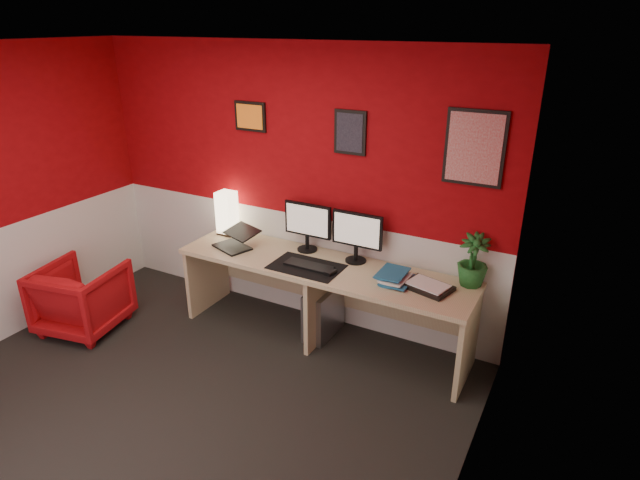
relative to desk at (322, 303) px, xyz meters
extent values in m
cube|color=black|center=(-0.51, -1.41, -0.36)|extent=(4.00, 3.50, 0.01)
cube|color=white|center=(-0.51, -1.41, 2.13)|extent=(4.00, 3.50, 0.01)
cube|color=#9A080E|center=(-0.51, 0.34, 0.89)|extent=(4.00, 0.01, 2.50)
cube|color=#9A080E|center=(1.49, -1.41, 0.89)|extent=(0.01, 3.50, 2.50)
cube|color=silver|center=(-0.51, 0.34, 0.14)|extent=(4.00, 0.01, 1.00)
cube|color=silver|center=(1.48, -1.41, 0.14)|extent=(0.01, 3.50, 1.00)
cube|color=tan|center=(0.00, 0.00, 0.00)|extent=(2.60, 0.65, 0.73)
cube|color=#FFE5B2|center=(-1.13, 0.20, 0.56)|extent=(0.16, 0.16, 0.40)
cube|color=black|center=(-0.89, -0.07, 0.47)|extent=(0.39, 0.33, 0.22)
cube|color=black|center=(-0.27, 0.21, 0.66)|extent=(0.45, 0.06, 0.58)
cube|color=black|center=(0.22, 0.20, 0.66)|extent=(0.45, 0.06, 0.58)
cube|color=black|center=(-0.10, -0.10, 0.37)|extent=(0.60, 0.38, 0.01)
cube|color=black|center=(-0.08, -0.09, 0.38)|extent=(0.42, 0.14, 0.02)
cube|color=black|center=(0.14, -0.13, 0.39)|extent=(0.08, 0.11, 0.03)
imported|color=#1D5E88|center=(0.56, 0.00, 0.38)|extent=(0.23, 0.30, 0.03)
imported|color=silver|center=(0.56, -0.01, 0.40)|extent=(0.21, 0.28, 0.02)
imported|color=#1D5E88|center=(0.52, 0.01, 0.43)|extent=(0.22, 0.29, 0.03)
cube|color=black|center=(0.92, 0.01, 0.38)|extent=(0.40, 0.33, 0.03)
imported|color=#19591E|center=(1.19, 0.23, 0.57)|extent=(0.26, 0.26, 0.42)
cube|color=#99999E|center=(-0.03, 0.08, -0.14)|extent=(0.21, 0.45, 0.45)
imported|color=#A8070B|center=(-2.01, -0.86, -0.05)|extent=(0.78, 0.80, 0.63)
cube|color=orange|center=(-0.90, 0.33, 1.49)|extent=(0.32, 0.02, 0.26)
cube|color=black|center=(0.08, 0.33, 1.44)|extent=(0.28, 0.02, 0.36)
cube|color=red|center=(1.08, 0.33, 1.42)|extent=(0.44, 0.02, 0.56)
camera|label=1|loc=(1.89, -3.57, 2.29)|focal=29.71mm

